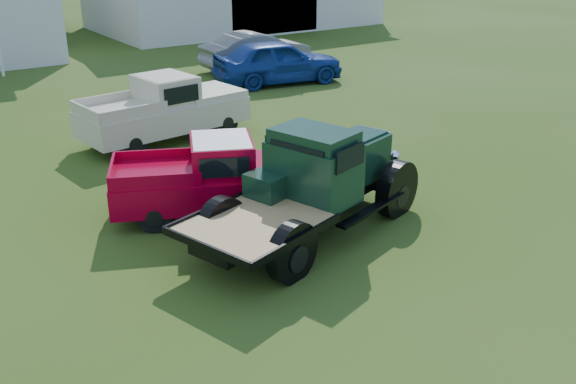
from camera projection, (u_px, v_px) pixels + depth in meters
ground at (317, 270)px, 11.44m from camera, size 120.00×120.00×0.00m
vintage_flatbed at (310, 184)px, 12.39m from camera, size 5.76×3.57×2.13m
red_pickup at (218, 176)px, 13.43m from camera, size 4.87×3.50×1.66m
white_pickup at (164, 109)px, 18.06m from camera, size 5.10×2.47×1.81m
misc_car_blue at (278, 61)px, 24.66m from camera, size 5.28×2.94×1.70m
misc_car_grey at (257, 51)px, 27.11m from camera, size 4.77×1.75×1.56m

